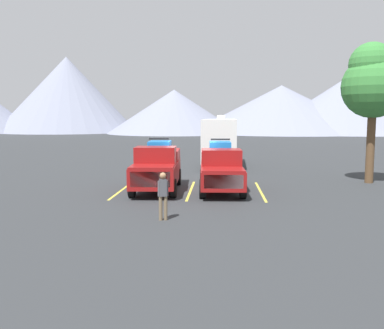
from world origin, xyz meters
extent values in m
plane|color=#2D3033|center=(0.00, 0.00, 0.00)|extent=(240.00, 240.00, 0.00)
cube|color=maroon|center=(-1.68, -0.94, 0.93)|extent=(2.27, 5.45, 0.98)
cube|color=maroon|center=(-1.61, -2.87, 1.45)|extent=(2.04, 1.58, 0.08)
cube|color=maroon|center=(-1.66, -1.42, 1.83)|extent=(1.99, 1.47, 0.83)
cube|color=slate|center=(-1.64, -1.98, 1.87)|extent=(1.82, 0.30, 0.61)
cube|color=maroon|center=(-1.74, 0.51, 1.68)|extent=(2.12, 2.55, 0.54)
cube|color=silver|center=(-1.58, -3.59, 0.97)|extent=(1.75, 0.13, 0.68)
cylinder|color=black|center=(-0.66, -2.73, 0.44)|extent=(0.31, 0.89, 0.88)
cylinder|color=black|center=(-2.56, -2.80, 0.44)|extent=(0.31, 0.89, 0.88)
cylinder|color=black|center=(-0.80, 0.92, 0.44)|extent=(0.31, 0.89, 0.88)
cylinder|color=black|center=(-2.70, 0.85, 0.44)|extent=(0.31, 0.89, 0.88)
cube|color=blue|center=(-1.74, 0.51, 2.18)|extent=(1.20, 1.63, 0.45)
cylinder|color=black|center=(-1.25, -0.01, 2.17)|extent=(0.20, 0.45, 0.44)
cylinder|color=black|center=(-2.18, -0.05, 2.17)|extent=(0.20, 0.45, 0.44)
cylinder|color=black|center=(-1.30, 1.07, 2.17)|extent=(0.20, 0.45, 0.44)
cylinder|color=black|center=(-2.22, 1.04, 2.17)|extent=(0.20, 0.45, 0.44)
cube|color=black|center=(-1.72, 0.07, 2.55)|extent=(1.03, 0.12, 0.08)
cube|color=maroon|center=(1.52, -0.77, 0.87)|extent=(2.22, 5.80, 0.86)
cube|color=maroon|center=(1.60, -2.83, 1.33)|extent=(1.98, 1.68, 0.08)
cube|color=maroon|center=(1.54, -1.29, 1.71)|extent=(1.94, 1.56, 0.84)
cube|color=slate|center=(1.56, -1.88, 1.76)|extent=(1.77, 0.30, 0.62)
cube|color=maroon|center=(1.46, 0.77, 1.61)|extent=(2.06, 2.71, 0.63)
cube|color=silver|center=(1.63, -3.60, 0.91)|extent=(1.70, 0.13, 0.60)
cylinder|color=black|center=(2.52, -2.68, 0.44)|extent=(0.31, 0.88, 0.87)
cylinder|color=black|center=(0.68, -2.75, 0.44)|extent=(0.31, 0.88, 0.87)
cylinder|color=black|center=(2.36, 1.21, 0.44)|extent=(0.31, 0.88, 0.87)
cylinder|color=black|center=(0.53, 1.14, 0.44)|extent=(0.31, 0.88, 0.87)
cube|color=blue|center=(1.46, 0.77, 2.15)|extent=(1.17, 1.73, 0.45)
cylinder|color=black|center=(1.93, 0.21, 2.14)|extent=(0.20, 0.45, 0.44)
cylinder|color=black|center=(1.03, 0.18, 2.14)|extent=(0.20, 0.45, 0.44)
cylinder|color=black|center=(1.89, 1.37, 2.14)|extent=(0.20, 0.45, 0.44)
cylinder|color=black|center=(0.99, 1.33, 2.14)|extent=(0.20, 0.45, 0.44)
cube|color=black|center=(1.48, 0.30, 2.52)|extent=(1.00, 0.12, 0.08)
cube|color=gold|center=(-3.49, -0.77, 0.00)|extent=(0.12, 5.50, 0.01)
cube|color=gold|center=(0.00, -0.77, 0.00)|extent=(0.12, 5.50, 0.01)
cube|color=gold|center=(3.49, -0.77, 0.00)|extent=(0.12, 5.50, 0.01)
cube|color=white|center=(1.49, 9.45, 2.01)|extent=(2.62, 7.31, 2.97)
cube|color=#595960|center=(0.30, 9.49, 2.16)|extent=(0.26, 6.94, 0.24)
cube|color=silver|center=(1.53, 10.53, 3.65)|extent=(0.62, 0.72, 0.30)
cube|color=#333333|center=(1.35, 5.23, 0.32)|extent=(0.16, 1.20, 0.12)
cylinder|color=black|center=(2.55, 8.54, 0.38)|extent=(0.25, 0.77, 0.76)
cylinder|color=black|center=(0.37, 8.62, 0.38)|extent=(0.25, 0.77, 0.76)
cylinder|color=black|center=(2.61, 10.28, 0.38)|extent=(0.25, 0.77, 0.76)
cylinder|color=black|center=(0.43, 10.35, 0.38)|extent=(0.25, 0.77, 0.76)
cylinder|color=#726047|center=(-0.65, -6.89, 0.44)|extent=(0.13, 0.13, 0.88)
cylinder|color=#726047|center=(-0.47, -6.85, 0.44)|extent=(0.13, 0.13, 0.88)
cube|color=#4C4C51|center=(-0.56, -6.87, 1.19)|extent=(0.30, 0.26, 0.62)
sphere|color=#9E704C|center=(-0.56, -6.87, 1.62)|extent=(0.24, 0.24, 0.24)
cylinder|color=#4C4C51|center=(-0.70, -6.90, 1.16)|extent=(0.10, 0.10, 0.56)
cylinder|color=#4C4C51|center=(-0.42, -6.83, 1.16)|extent=(0.10, 0.10, 0.56)
cylinder|color=brown|center=(9.82, 2.33, 2.23)|extent=(0.45, 0.45, 4.47)
sphere|color=#387F38|center=(9.82, 2.33, 5.32)|extent=(3.42, 3.42, 3.42)
sphere|color=#387F38|center=(9.64, 2.25, 6.52)|extent=(2.39, 2.39, 2.39)
cone|color=gray|center=(-35.14, 77.30, 8.88)|extent=(32.93, 32.93, 17.76)
cone|color=gray|center=(-8.59, 69.80, 4.73)|extent=(29.28, 29.28, 9.46)
cone|color=gray|center=(15.49, 76.72, 5.38)|extent=(42.13, 42.13, 10.77)
cone|color=gray|center=(28.54, 74.51, 5.85)|extent=(35.68, 35.68, 11.70)
camera|label=1|loc=(1.47, -21.44, 3.72)|focal=39.02mm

